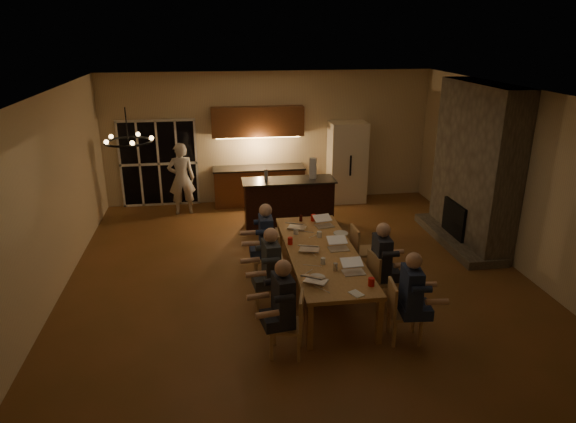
{
  "coord_description": "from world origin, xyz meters",
  "views": [
    {
      "loc": [
        -1.38,
        -7.92,
        4.17
      ],
      "look_at": [
        -0.16,
        0.3,
        1.17
      ],
      "focal_mm": 32.0,
      "sensor_mm": 36.0,
      "label": 1
    }
  ],
  "objects_px": {
    "person_right_mid": "(381,264)",
    "redcup_mid": "(290,241)",
    "mug_mid": "(319,234)",
    "chair_left_near": "(286,324)",
    "chair_left_mid": "(269,284)",
    "plate_far": "(341,233)",
    "person_left_far": "(266,242)",
    "chandelier": "(128,142)",
    "redcup_near": "(371,282)",
    "dining_table": "(322,272)",
    "chair_right_mid": "(385,279)",
    "redcup_far": "(313,218)",
    "person_right_near": "(410,299)",
    "can_cola": "(301,218)",
    "chair_right_near": "(405,312)",
    "bar_blender": "(313,168)",
    "mug_back": "(296,231)",
    "laptop_b": "(354,266)",
    "plate_left": "(317,278)",
    "person_left_near": "(283,308)",
    "person_left_mid": "(271,270)",
    "standing_person": "(182,179)",
    "plate_near": "(353,262)",
    "laptop_a": "(316,274)",
    "chair_right_far": "(365,250)",
    "laptop_f": "(325,220)",
    "bar_island": "(289,204)",
    "refrigerator": "(347,162)",
    "bar_bottle": "(266,175)",
    "can_silver": "(335,267)",
    "laptop_c": "(309,244)",
    "laptop_e": "(297,222)",
    "chair_left_far": "(266,257)",
    "mug_front": "(323,261)"
  },
  "relations": [
    {
      "from": "laptop_b",
      "to": "chair_right_mid",
      "type": "bearing_deg",
      "value": 26.45
    },
    {
      "from": "person_right_near",
      "to": "can_cola",
      "type": "xyz_separation_m",
      "value": [
        -0.99,
        3.0,
        0.12
      ]
    },
    {
      "from": "can_cola",
      "to": "redcup_near",
      "type": "bearing_deg",
      "value": -78.42
    },
    {
      "from": "plate_left",
      "to": "laptop_e",
      "type": "bearing_deg",
      "value": 88.95
    },
    {
      "from": "person_left_near",
      "to": "person_left_mid",
      "type": "distance_m",
      "value": 1.12
    },
    {
      "from": "redcup_near",
      "to": "plate_far",
      "type": "xyz_separation_m",
      "value": [
        0.05,
        1.94,
        -0.05
      ]
    },
    {
      "from": "bar_island",
      "to": "chair_right_mid",
      "type": "bearing_deg",
      "value": -74.1
    },
    {
      "from": "person_left_mid",
      "to": "chair_right_mid",
      "type": "bearing_deg",
      "value": 82.34
    },
    {
      "from": "mug_mid",
      "to": "chair_left_near",
      "type": "bearing_deg",
      "value": -112.34
    },
    {
      "from": "person_left_near",
      "to": "mug_back",
      "type": "height_order",
      "value": "person_left_near"
    },
    {
      "from": "person_right_near",
      "to": "laptop_b",
      "type": "relative_size",
      "value": 4.31
    },
    {
      "from": "plate_far",
      "to": "chair_right_far",
      "type": "bearing_deg",
      "value": -12.6
    },
    {
      "from": "refrigerator",
      "to": "plate_left",
      "type": "relative_size",
      "value": 8.15
    },
    {
      "from": "laptop_c",
      "to": "plate_near",
      "type": "bearing_deg",
      "value": 153.46
    },
    {
      "from": "person_right_near",
      "to": "laptop_c",
      "type": "relative_size",
      "value": 4.31
    },
    {
      "from": "standing_person",
      "to": "mug_back",
      "type": "height_order",
      "value": "standing_person"
    },
    {
      "from": "chair_right_near",
      "to": "bar_blender",
      "type": "height_order",
      "value": "bar_blender"
    },
    {
      "from": "plate_far",
      "to": "laptop_a",
      "type": "bearing_deg",
      "value": -114.95
    },
    {
      "from": "bar_island",
      "to": "person_right_near",
      "type": "distance_m",
      "value": 4.74
    },
    {
      "from": "chair_left_mid",
      "to": "laptop_e",
      "type": "bearing_deg",
      "value": 156.58
    },
    {
      "from": "laptop_f",
      "to": "bar_bottle",
      "type": "relative_size",
      "value": 1.33
    },
    {
      "from": "laptop_a",
      "to": "laptop_b",
      "type": "relative_size",
      "value": 1.0
    },
    {
      "from": "person_left_far",
      "to": "plate_left",
      "type": "xyz_separation_m",
      "value": [
        0.57,
        -1.56,
        0.07
      ]
    },
    {
      "from": "chair_left_mid",
      "to": "can_cola",
      "type": "bearing_deg",
      "value": 157.11
    },
    {
      "from": "redcup_near",
      "to": "redcup_far",
      "type": "distance_m",
      "value": 2.66
    },
    {
      "from": "chair_right_mid",
      "to": "laptop_f",
      "type": "distance_m",
      "value": 1.75
    },
    {
      "from": "person_left_far",
      "to": "redcup_far",
      "type": "bearing_deg",
      "value": 127.7
    },
    {
      "from": "chair_left_mid",
      "to": "plate_far",
      "type": "height_order",
      "value": "chair_left_mid"
    },
    {
      "from": "laptop_c",
      "to": "plate_far",
      "type": "distance_m",
      "value": 0.91
    },
    {
      "from": "person_left_far",
      "to": "person_right_near",
      "type": "bearing_deg",
      "value": 38.12
    },
    {
      "from": "chair_left_near",
      "to": "laptop_b",
      "type": "relative_size",
      "value": 2.78
    },
    {
      "from": "plate_left",
      "to": "mug_back",
      "type": "bearing_deg",
      "value": 90.98
    },
    {
      "from": "chair_left_far",
      "to": "plate_left",
      "type": "relative_size",
      "value": 3.63
    },
    {
      "from": "chair_right_mid",
      "to": "mug_back",
      "type": "distance_m",
      "value": 1.81
    },
    {
      "from": "laptop_a",
      "to": "chair_left_mid",
      "type": "bearing_deg",
      "value": -12.06
    },
    {
      "from": "person_left_far",
      "to": "chandelier",
      "type": "height_order",
      "value": "chandelier"
    },
    {
      "from": "laptop_f",
      "to": "person_left_far",
      "type": "bearing_deg",
      "value": -169.36
    },
    {
      "from": "person_right_mid",
      "to": "redcup_mid",
      "type": "xyz_separation_m",
      "value": [
        -1.3,
        0.85,
        0.12
      ]
    },
    {
      "from": "standing_person",
      "to": "mug_back",
      "type": "bearing_deg",
      "value": 114.98
    },
    {
      "from": "standing_person",
      "to": "plate_near",
      "type": "xyz_separation_m",
      "value": [
        2.81,
        -4.77,
        -0.09
      ]
    },
    {
      "from": "person_left_mid",
      "to": "plate_left",
      "type": "xyz_separation_m",
      "value": [
        0.61,
        -0.46,
        0.07
      ]
    },
    {
      "from": "standing_person",
      "to": "can_silver",
      "type": "height_order",
      "value": "standing_person"
    },
    {
      "from": "person_right_mid",
      "to": "laptop_b",
      "type": "distance_m",
      "value": 0.66
    },
    {
      "from": "laptop_b",
      "to": "laptop_f",
      "type": "bearing_deg",
      "value": 89.21
    },
    {
      "from": "laptop_c",
      "to": "standing_person",
      "type": "bearing_deg",
      "value": -44.12
    },
    {
      "from": "dining_table",
      "to": "mug_front",
      "type": "distance_m",
      "value": 0.64
    },
    {
      "from": "standing_person",
      "to": "bar_bottle",
      "type": "distance_m",
      "value": 2.23
    },
    {
      "from": "laptop_b",
      "to": "laptop_e",
      "type": "relative_size",
      "value": 1.0
    },
    {
      "from": "dining_table",
      "to": "chair_right_mid",
      "type": "xyz_separation_m",
      "value": [
        0.9,
        -0.52,
        0.07
      ]
    },
    {
      "from": "person_left_far",
      "to": "mug_mid",
      "type": "distance_m",
      "value": 0.93
    }
  ]
}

